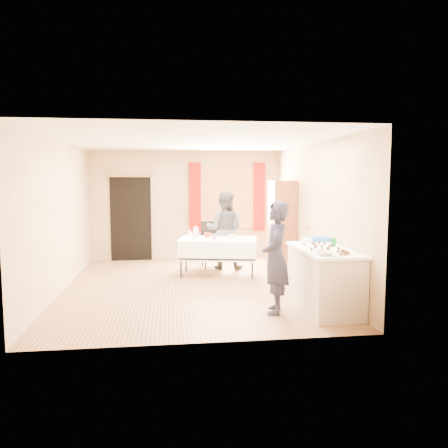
{
  "coord_description": "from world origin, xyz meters",
  "views": [
    {
      "loc": [
        -0.41,
        -7.75,
        1.95
      ],
      "look_at": [
        0.58,
        0.0,
        1.13
      ],
      "focal_mm": 35.0,
      "sensor_mm": 36.0,
      "label": 1
    }
  ],
  "objects": [
    {
      "name": "blue_basket",
      "position": [
        2.07,
        -0.87,
        0.95
      ],
      "size": [
        0.31,
        0.22,
        0.08
      ],
      "primitive_type": "cube",
      "rotation": [
        0.0,
        0.0,
        -0.06
      ],
      "color": "blue",
      "rests_on": "counter"
    },
    {
      "name": "cup_rainbow",
      "position": [
        0.48,
        0.74,
        0.8
      ],
      "size": [
        0.21,
        0.21,
        0.11
      ],
      "primitive_type": "imported",
      "rotation": [
        0.0,
        0.0,
        -0.45
      ],
      "color": "red",
      "rests_on": "party_table"
    },
    {
      "name": "pitcher",
      "position": [
        0.12,
        0.87,
        0.86
      ],
      "size": [
        0.13,
        0.13,
        0.22
      ],
      "primitive_type": "cylinder",
      "rotation": [
        0.0,
        0.0,
        -0.18
      ],
      "color": "silver",
      "rests_on": "party_table"
    },
    {
      "name": "small_bowl",
      "position": [
        0.86,
        0.93,
        0.78
      ],
      "size": [
        0.28,
        0.28,
        0.06
      ],
      "primitive_type": "imported",
      "rotation": [
        0.0,
        0.0,
        -0.3
      ],
      "color": "white",
      "rests_on": "party_table"
    },
    {
      "name": "soda_can",
      "position": [
        2.1,
        -1.39,
        0.97
      ],
      "size": [
        0.07,
        0.07,
        0.12
      ],
      "primitive_type": "cylinder",
      "rotation": [
        0.0,
        0.0,
        0.11
      ],
      "color": "#098A25",
      "rests_on": "counter"
    },
    {
      "name": "ceiling",
      "position": [
        0.0,
        0.0,
        2.61
      ],
      "size": [
        4.5,
        5.5,
        0.02
      ],
      "primitive_type": "cube",
      "color": "white",
      "rests_on": "floor"
    },
    {
      "name": "cup_red",
      "position": [
        0.37,
        0.98,
        0.8
      ],
      "size": [
        0.17,
        0.17,
        0.11
      ],
      "primitive_type": "imported",
      "rotation": [
        0.0,
        0.0,
        0.12
      ],
      "color": "red",
      "rests_on": "party_table"
    },
    {
      "name": "bottle",
      "position": [
        0.02,
        1.19,
        0.83
      ],
      "size": [
        0.1,
        0.1,
        0.16
      ],
      "primitive_type": "imported",
      "rotation": [
        0.0,
        0.0,
        -0.21
      ],
      "color": "white",
      "rests_on": "party_table"
    },
    {
      "name": "curtain_right",
      "position": [
        1.78,
        2.67,
        1.5
      ],
      "size": [
        0.28,
        0.06,
        1.65
      ],
      "primitive_type": "cube",
      "color": "#8F0C04",
      "rests_on": "wall_back"
    },
    {
      "name": "woman",
      "position": [
        0.79,
        1.52,
        0.84
      ],
      "size": [
        1.18,
        1.1,
        1.68
      ],
      "primitive_type": "imported",
      "rotation": [
        0.0,
        0.0,
        2.84
      ],
      "color": "black",
      "rests_on": "floor"
    },
    {
      "name": "cake_balls",
      "position": [
        1.9,
        -1.67,
        0.93
      ],
      "size": [
        0.47,
        1.06,
        0.04
      ],
      "color": "#3F2314",
      "rests_on": "counter"
    },
    {
      "name": "cabinet",
      "position": [
        1.99,
        1.25,
        0.95
      ],
      "size": [
        0.5,
        0.6,
        1.9
      ],
      "primitive_type": "cube",
      "color": "brown",
      "rests_on": "floor"
    },
    {
      "name": "wall_front",
      "position": [
        0.0,
        -2.76,
        1.3
      ],
      "size": [
        4.5,
        0.02,
        2.6
      ],
      "primitive_type": "cube",
      "color": "tan",
      "rests_on": "floor"
    },
    {
      "name": "window_pane",
      "position": [
        1.0,
        2.71,
        1.5
      ],
      "size": [
        1.2,
        0.02,
        1.4
      ],
      "primitive_type": "cube",
      "color": "white",
      "rests_on": "wall_back"
    },
    {
      "name": "wall_left",
      "position": [
        -2.26,
        0.0,
        1.3
      ],
      "size": [
        0.02,
        5.5,
        2.6
      ],
      "primitive_type": "cube",
      "color": "tan",
      "rests_on": "floor"
    },
    {
      "name": "pastry_tray",
      "position": [
        1.02,
        0.67,
        0.76
      ],
      "size": [
        0.31,
        0.24,
        0.02
      ],
      "primitive_type": "cube",
      "rotation": [
        0.0,
        0.0,
        0.14
      ],
      "color": "white",
      "rests_on": "party_table"
    },
    {
      "name": "window_frame",
      "position": [
        1.0,
        2.72,
        1.5
      ],
      "size": [
        1.32,
        0.06,
        1.52
      ],
      "primitive_type": "cube",
      "color": "olive",
      "rests_on": "wall_back"
    },
    {
      "name": "girl",
      "position": [
        1.12,
        -1.69,
        0.81
      ],
      "size": [
        0.77,
        0.66,
        1.63
      ],
      "primitive_type": "imported",
      "rotation": [
        0.0,
        0.0,
        -1.8
      ],
      "color": "#1E1F38",
      "rests_on": "floor"
    },
    {
      "name": "chair",
      "position": [
        0.53,
        1.74,
        0.3
      ],
      "size": [
        0.46,
        0.46,
        1.01
      ],
      "rotation": [
        0.0,
        0.0,
        0.11
      ],
      "color": "black",
      "rests_on": "floor"
    },
    {
      "name": "door_lintel",
      "position": [
        -1.3,
        2.7,
        2.02
      ],
      "size": [
        1.05,
        0.06,
        0.08
      ],
      "primitive_type": "cube",
      "color": "olive",
      "rests_on": "wall_back"
    },
    {
      "name": "counter",
      "position": [
        1.89,
        -1.58,
        0.45
      ],
      "size": [
        0.76,
        1.59,
        0.91
      ],
      "color": "beige",
      "rests_on": "floor"
    },
    {
      "name": "doorway",
      "position": [
        -1.3,
        2.73,
        1.0
      ],
      "size": [
        0.95,
        0.04,
        2.0
      ],
      "primitive_type": "cube",
      "color": "black",
      "rests_on": "floor"
    },
    {
      "name": "floor",
      "position": [
        0.0,
        0.0,
        -0.01
      ],
      "size": [
        4.5,
        5.5,
        0.02
      ],
      "primitive_type": "cube",
      "color": "#9E7047",
      "rests_on": "ground"
    },
    {
      "name": "party_table",
      "position": [
        0.56,
        0.88,
        0.45
      ],
      "size": [
        1.69,
        1.09,
        0.75
      ],
      "rotation": [
        0.0,
        0.0,
        -0.2
      ],
      "color": "black",
      "rests_on": "floor"
    },
    {
      "name": "mixing_bowl",
      "position": [
        1.69,
        -2.13,
        0.94
      ],
      "size": [
        0.28,
        0.28,
        0.06
      ],
      "primitive_type": "imported",
      "rotation": [
        0.0,
        0.0,
        0.11
      ],
      "color": "white",
      "rests_on": "counter"
    },
    {
      "name": "foam_block",
      "position": [
        1.8,
        -0.97,
        0.95
      ],
      "size": [
        0.17,
        0.14,
        0.08
      ],
      "primitive_type": "cube",
      "rotation": [
        0.0,
        0.0,
        -0.27
      ],
      "color": "white",
      "rests_on": "counter"
    },
    {
      "name": "wall_right",
      "position": [
        2.26,
        0.0,
        1.3
      ],
      "size": [
        0.02,
        5.5,
        2.6
      ],
      "primitive_type": "cube",
      "color": "tan",
      "rests_on": "floor"
    },
    {
      "name": "curtain_left",
      "position": [
        0.22,
        2.67,
        1.5
      ],
      "size": [
        0.28,
        0.06,
        1.65
      ],
      "primitive_type": "cube",
      "color": "#8F0C04",
      "rests_on": "wall_back"
    },
    {
      "name": "wall_back",
      "position": [
        0.0,
        2.76,
        1.3
      ],
      "size": [
        4.5,
        0.02,
        2.6
      ],
      "primitive_type": "cube",
      "color": "tan",
      "rests_on": "floor"
    }
  ]
}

